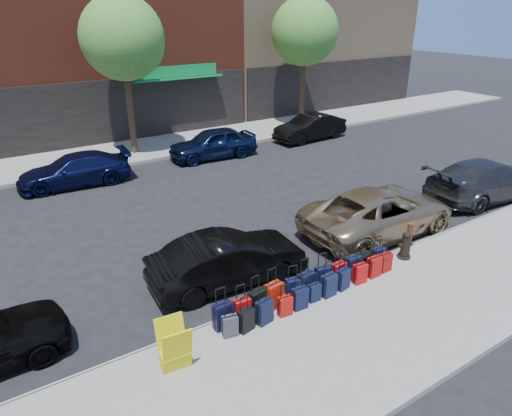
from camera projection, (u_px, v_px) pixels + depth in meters
ground at (217, 229)px, 15.33m from camera, size 120.00×120.00×0.00m
sidewalk_near at (354, 334)px, 10.31m from camera, size 60.00×4.00×0.15m
sidewalk_far at (122, 153)px, 22.97m from camera, size 60.00×4.00×0.15m
curb_near at (299, 291)px, 11.86m from camera, size 60.00×0.08×0.15m
curb_far at (136, 163)px, 21.42m from camera, size 60.00×0.08×0.15m
tree_center at (126, 40)px, 20.73m from camera, size 3.80×3.80×7.27m
tree_right at (307, 33)px, 25.94m from camera, size 3.80×3.80×7.27m
suitcase_front_0 at (223, 316)px, 10.26m from camera, size 0.44×0.25×1.04m
suitcase_front_1 at (242, 310)px, 10.50m from camera, size 0.40×0.23×0.95m
suitcase_front_2 at (257, 302)px, 10.75m from camera, size 0.44×0.28×1.01m
suitcase_front_3 at (273, 296)px, 10.95m from camera, size 0.47×0.30×1.07m
suitcase_front_4 at (293, 289)px, 11.28m from camera, size 0.42×0.29×0.94m
suitcase_front_5 at (306, 285)px, 11.39m from camera, size 0.46×0.29×1.06m
suitcase_front_6 at (322, 277)px, 11.75m from camera, size 0.44×0.28×0.98m
suitcase_front_7 at (338, 273)px, 11.93m from camera, size 0.42×0.25×0.96m
suitcase_front_8 at (353, 267)px, 12.18m from camera, size 0.42×0.23×1.02m
suitcase_front_9 at (364, 263)px, 12.45m from camera, size 0.40×0.26×0.89m
suitcase_front_10 at (378, 257)px, 12.72m from camera, size 0.39×0.22×0.92m
suitcase_back_0 at (230, 326)px, 10.04m from camera, size 0.38×0.26×0.82m
suitcase_back_1 at (246, 320)px, 10.20m from camera, size 0.41×0.28×0.88m
suitcase_back_2 at (264, 312)px, 10.44m from camera, size 0.43×0.30×0.95m
suitcase_back_3 at (285, 306)px, 10.72m from camera, size 0.35×0.23×0.80m
suitcase_back_4 at (300, 298)px, 10.94m from camera, size 0.39×0.24×0.91m
suitcase_back_5 at (314, 292)px, 11.25m from camera, size 0.32×0.20×0.76m
suitcase_back_6 at (329, 285)px, 11.43m from camera, size 0.42×0.26×0.96m
suitcase_back_7 at (343, 279)px, 11.71m from camera, size 0.41×0.28×0.90m
suitcase_back_8 at (360, 273)px, 11.97m from camera, size 0.38×0.24×0.88m
suitcase_back_9 at (374, 267)px, 12.25m from camera, size 0.39×0.22×0.92m
suitcase_back_10 at (385, 262)px, 12.51m from camera, size 0.36×0.21×0.86m
fire_hydrant at (405, 246)px, 13.12m from camera, size 0.43×0.38×0.84m
bollard at (409, 239)px, 13.20m from camera, size 0.19×0.19×1.03m
display_rack at (174, 346)px, 9.05m from camera, size 0.65×0.71×1.06m
car_near_1 at (228, 260)px, 12.08m from camera, size 4.31×1.75×1.39m
car_near_2 at (379, 211)px, 14.78m from camera, size 5.42×2.50×1.51m
car_near_3 at (486, 180)px, 17.44m from camera, size 5.41×2.57×1.52m
car_far_1 at (74, 170)px, 18.80m from camera, size 4.61×2.16×1.30m
car_far_2 at (213, 143)px, 22.17m from camera, size 4.39×2.00×1.46m
car_far_3 at (310, 127)px, 25.19m from camera, size 4.35×1.75×1.40m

